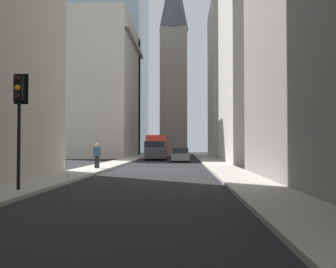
{
  "coord_description": "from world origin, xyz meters",
  "views": [
    {
      "loc": [
        -26.18,
        -1.64,
        1.72
      ],
      "look_at": [
        17.9,
        0.07,
        2.98
      ],
      "focal_mm": 41.17,
      "sensor_mm": 36.0,
      "label": 1
    }
  ],
  "objects_px": {
    "pedestrian": "(97,154)",
    "traffic_light_foreground": "(19,104)",
    "discarded_bottle": "(68,176)",
    "delivery_truck": "(157,147)",
    "hatchback_grey": "(181,155)"
  },
  "relations": [
    {
      "from": "hatchback_grey",
      "to": "traffic_light_foreground",
      "type": "xyz_separation_m",
      "value": [
        -26.06,
        5.57,
        2.52
      ]
    },
    {
      "from": "hatchback_grey",
      "to": "discarded_bottle",
      "type": "height_order",
      "value": "hatchback_grey"
    },
    {
      "from": "hatchback_grey",
      "to": "traffic_light_foreground",
      "type": "relative_size",
      "value": 1.04
    },
    {
      "from": "delivery_truck",
      "to": "traffic_light_foreground",
      "type": "xyz_separation_m",
      "value": [
        -30.95,
        2.77,
        1.73
      ]
    },
    {
      "from": "hatchback_grey",
      "to": "pedestrian",
      "type": "xyz_separation_m",
      "value": [
        -13.33,
        5.64,
        0.4
      ]
    },
    {
      "from": "delivery_truck",
      "to": "traffic_light_foreground",
      "type": "distance_m",
      "value": 31.12
    },
    {
      "from": "delivery_truck",
      "to": "discarded_bottle",
      "type": "xyz_separation_m",
      "value": [
        -26.37,
        2.39,
        -1.21
      ]
    },
    {
      "from": "pedestrian",
      "to": "traffic_light_foreground",
      "type": "bearing_deg",
      "value": -179.7
    },
    {
      "from": "pedestrian",
      "to": "discarded_bottle",
      "type": "xyz_separation_m",
      "value": [
        -8.14,
        -0.45,
        -0.82
      ]
    },
    {
      "from": "discarded_bottle",
      "to": "hatchback_grey",
      "type": "bearing_deg",
      "value": -13.6
    },
    {
      "from": "traffic_light_foreground",
      "to": "discarded_bottle",
      "type": "distance_m",
      "value": 5.46
    },
    {
      "from": "hatchback_grey",
      "to": "traffic_light_foreground",
      "type": "distance_m",
      "value": 26.76
    },
    {
      "from": "pedestrian",
      "to": "discarded_bottle",
      "type": "distance_m",
      "value": 8.2
    },
    {
      "from": "delivery_truck",
      "to": "traffic_light_foreground",
      "type": "bearing_deg",
      "value": 174.88
    },
    {
      "from": "traffic_light_foreground",
      "to": "discarded_bottle",
      "type": "height_order",
      "value": "traffic_light_foreground"
    }
  ]
}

